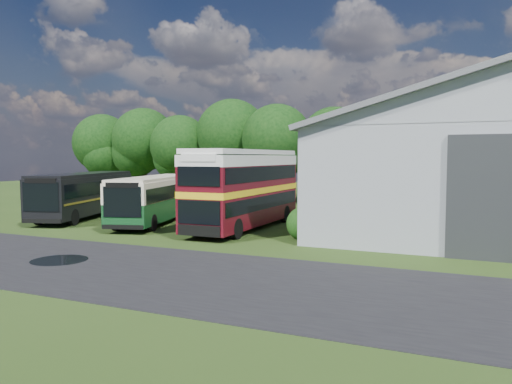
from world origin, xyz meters
The scene contains 15 objects.
ground centered at (0.00, 0.00, 0.00)m, with size 120.00×120.00×0.00m, color #233A12.
asphalt_road centered at (3.00, -3.00, 0.00)m, with size 60.00×8.00×0.02m, color black.
puddle centered at (-1.50, -3.00, 0.00)m, with size 2.20×2.20×0.01m, color black.
storage_shed centered at (15.00, 15.98, 4.17)m, with size 18.80×24.80×8.15m.
tree_far_left centered at (-23.00, 24.00, 5.56)m, with size 6.12×6.12×8.64m.
tree_left_a centered at (-18.00, 24.50, 5.87)m, with size 6.46×6.46×9.12m.
tree_left_b centered at (-13.00, 23.50, 5.25)m, with size 5.78×5.78×8.16m.
tree_mid centered at (-8.00, 24.80, 6.18)m, with size 6.80×6.80×9.60m.
tree_right_a centered at (-3.00, 23.80, 5.69)m, with size 6.26×6.26×8.83m.
tree_right_b centered at (2.00, 24.60, 5.44)m, with size 5.98×5.98×8.45m.
shrub_front centered at (5.60, 6.00, 0.00)m, with size 1.70×1.70×1.70m, color #194714.
shrub_mid centered at (5.60, 8.00, 0.00)m, with size 1.60×1.60×1.60m, color #194714.
bus_green_single centered at (-4.89, 8.27, 1.54)m, with size 5.21×10.76×2.90m.
bus_maroon_double centered at (1.32, 8.12, 2.26)m, with size 2.85×10.55×4.52m.
bus_dark_single centered at (-10.88, 8.39, 1.61)m, with size 5.75×11.22×3.02m.
Camera 1 is at (13.65, -17.58, 4.10)m, focal length 35.00 mm.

